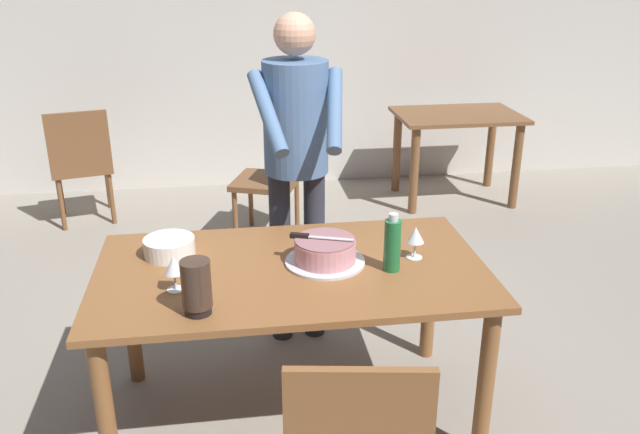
% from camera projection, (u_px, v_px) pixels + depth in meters
% --- Properties ---
extents(ground_plane, '(14.00, 14.00, 0.00)m').
position_uv_depth(ground_plane, '(294.00, 413.00, 3.05)').
color(ground_plane, gray).
extents(back_wall, '(10.00, 0.12, 2.70)m').
position_uv_depth(back_wall, '(250.00, 30.00, 5.60)').
color(back_wall, beige).
rests_on(back_wall, ground_plane).
extents(main_dining_table, '(1.63, 0.91, 0.75)m').
position_uv_depth(main_dining_table, '(292.00, 290.00, 2.81)').
color(main_dining_table, brown).
rests_on(main_dining_table, ground_plane).
extents(cake_on_platter, '(0.34, 0.34, 0.11)m').
position_uv_depth(cake_on_platter, '(325.00, 252.00, 2.79)').
color(cake_on_platter, silver).
rests_on(cake_on_platter, main_dining_table).
extents(cake_knife, '(0.26, 0.11, 0.02)m').
position_uv_depth(cake_knife, '(308.00, 237.00, 2.78)').
color(cake_knife, silver).
rests_on(cake_knife, cake_on_platter).
extents(plate_stack, '(0.22, 0.22, 0.08)m').
position_uv_depth(plate_stack, '(169.00, 247.00, 2.86)').
color(plate_stack, white).
rests_on(plate_stack, main_dining_table).
extents(wine_glass_near, '(0.08, 0.08, 0.14)m').
position_uv_depth(wine_glass_near, '(415.00, 236.00, 2.82)').
color(wine_glass_near, silver).
rests_on(wine_glass_near, main_dining_table).
extents(wine_glass_far, '(0.08, 0.08, 0.14)m').
position_uv_depth(wine_glass_far, '(174.00, 266.00, 2.55)').
color(wine_glass_far, silver).
rests_on(wine_glass_far, main_dining_table).
extents(water_bottle, '(0.07, 0.07, 0.25)m').
position_uv_depth(water_bottle, '(392.00, 244.00, 2.71)').
color(water_bottle, '#1E6B38').
rests_on(water_bottle, main_dining_table).
extents(hurricane_lamp, '(0.11, 0.11, 0.21)m').
position_uv_depth(hurricane_lamp, '(197.00, 287.00, 2.38)').
color(hurricane_lamp, black).
rests_on(hurricane_lamp, main_dining_table).
extents(person_cutting_cake, '(0.47, 0.56, 1.72)m').
position_uv_depth(person_cutting_cake, '(296.00, 148.00, 3.27)').
color(person_cutting_cake, '#2D2D38').
rests_on(person_cutting_cake, ground_plane).
extents(background_table, '(1.00, 0.70, 0.74)m').
position_uv_depth(background_table, '(456.00, 133.00, 5.46)').
color(background_table, brown).
rests_on(background_table, ground_plane).
extents(background_chair_0, '(0.56, 0.56, 0.90)m').
position_uv_depth(background_chair_0, '(276.00, 174.00, 4.73)').
color(background_chair_0, brown).
rests_on(background_chair_0, ground_plane).
extents(background_chair_1, '(0.53, 0.53, 0.90)m').
position_uv_depth(background_chair_1, '(81.00, 162.00, 5.01)').
color(background_chair_1, brown).
rests_on(background_chair_1, ground_plane).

